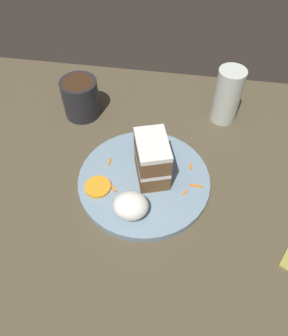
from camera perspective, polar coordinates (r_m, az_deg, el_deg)
name	(u,v)px	position (r m, az deg, el deg)	size (l,w,h in m)	color
ground_plane	(114,209)	(0.71, -5.30, -7.20)	(6.00, 6.00, 0.00)	black
dining_table	(113,205)	(0.69, -5.41, -6.39)	(1.32, 0.90, 0.04)	#4C422D
plate	(144,181)	(0.69, 0.00, -2.22)	(0.28, 0.28, 0.02)	gray
cake_slice	(152,159)	(0.65, 1.42, 1.53)	(0.09, 0.11, 0.10)	brown
cream_dollop	(131,206)	(0.62, -2.35, -6.54)	(0.07, 0.06, 0.05)	white
orange_garnish	(98,187)	(0.67, -8.04, -3.27)	(0.05, 0.05, 0.01)	orange
carrot_shreds_scatter	(160,179)	(0.68, 2.82, -1.92)	(0.21, 0.10, 0.00)	orange
drinking_glass	(226,99)	(0.82, 14.15, 11.61)	(0.06, 0.06, 0.14)	beige
coffee_mug	(81,97)	(0.83, -11.00, 12.08)	(0.09, 0.09, 0.09)	#232328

